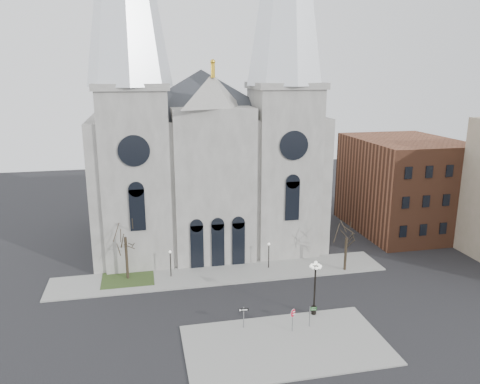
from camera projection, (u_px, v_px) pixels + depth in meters
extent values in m
plane|color=black|center=(241.00, 321.00, 45.84)|extent=(160.00, 160.00, 0.00)
cube|color=gray|center=(286.00, 345.00, 41.70)|extent=(18.00, 10.00, 0.14)
cube|color=gray|center=(222.00, 274.00, 56.24)|extent=(40.00, 6.00, 0.14)
cube|color=#2E451D|center=(128.00, 279.00, 54.93)|extent=(6.00, 5.00, 0.18)
cube|color=gray|center=(203.00, 175.00, 68.21)|extent=(30.00, 24.00, 18.00)
pyramid|color=#2D3035|center=(201.00, 69.00, 64.47)|extent=(33.00, 26.40, 6.00)
cube|color=gray|center=(136.00, 178.00, 57.72)|extent=(8.00, 8.00, 22.00)
cylinder|color=black|center=(134.00, 151.00, 52.89)|extent=(3.60, 0.30, 3.60)
cube|color=gray|center=(283.00, 171.00, 61.60)|extent=(8.00, 8.00, 22.00)
cylinder|color=black|center=(294.00, 145.00, 56.77)|extent=(3.60, 0.30, 3.60)
cube|color=gray|center=(214.00, 186.00, 58.55)|extent=(10.00, 5.00, 19.50)
pyramid|color=gray|center=(213.00, 91.00, 55.62)|extent=(11.00, 5.00, 4.00)
cube|color=brown|center=(403.00, 185.00, 71.04)|extent=(14.00, 18.00, 14.00)
cylinder|color=black|center=(127.00, 259.00, 54.30)|extent=(0.32, 0.32, 5.25)
cylinder|color=black|center=(345.00, 254.00, 56.90)|extent=(0.32, 0.32, 4.20)
cylinder|color=black|center=(171.00, 264.00, 55.09)|extent=(0.12, 0.12, 3.00)
sphere|color=white|center=(170.00, 252.00, 54.69)|extent=(0.32, 0.32, 0.32)
cylinder|color=black|center=(269.00, 256.00, 57.54)|extent=(0.12, 0.12, 3.00)
sphere|color=white|center=(269.00, 244.00, 57.14)|extent=(0.32, 0.32, 0.32)
cylinder|color=slate|center=(292.00, 320.00, 43.44)|extent=(0.09, 0.09, 2.23)
cylinder|color=red|center=(293.00, 313.00, 43.24)|extent=(0.75, 0.27, 0.78)
cylinder|color=white|center=(293.00, 313.00, 43.24)|extent=(0.80, 0.27, 0.84)
cube|color=white|center=(293.00, 312.00, 43.21)|extent=(0.41, 0.15, 0.10)
cube|color=white|center=(293.00, 314.00, 43.27)|extent=(0.47, 0.16, 0.10)
cylinder|color=black|center=(315.00, 291.00, 46.20)|extent=(0.18, 0.18, 5.04)
cylinder|color=black|center=(314.00, 310.00, 46.72)|extent=(0.48, 0.48, 0.88)
sphere|color=white|center=(316.00, 263.00, 45.45)|extent=(0.35, 0.35, 0.35)
cylinder|color=slate|center=(244.00, 317.00, 44.10)|extent=(0.09, 0.09, 2.12)
cube|color=black|center=(244.00, 310.00, 43.90)|extent=(0.93, 0.11, 0.30)
cylinder|color=slate|center=(310.00, 316.00, 44.29)|extent=(0.09, 0.09, 2.08)
cube|color=#0C5811|center=(313.00, 308.00, 44.09)|extent=(0.59, 0.10, 0.14)
cube|color=#0C5811|center=(313.00, 310.00, 44.14)|extent=(0.59, 0.10, 0.14)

